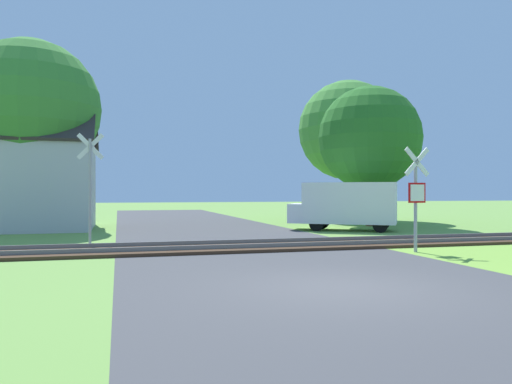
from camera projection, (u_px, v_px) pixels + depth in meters
The scene contains 10 objects.
ground_plane at pixel (342, 288), 9.31m from camera, with size 160.00×160.00×0.00m, color #6B9942.
road_asphalt at pixel (304, 271), 11.24m from camera, with size 8.24×80.00×0.01m, color #424244.
rail_track at pixel (249, 247), 15.90m from camera, with size 60.00×2.60×0.22m.
stop_sign_near at pixel (416, 194), 14.86m from camera, with size 0.88×0.17×3.14m.
crossing_sign_far at pixel (90, 181), 16.32m from camera, with size 0.87×0.19×3.74m.
house at pixel (19, 182), 23.90m from camera, with size 7.12×6.17×6.73m.
tree_left at pixel (30, 108), 23.77m from camera, with size 6.52×6.52×9.08m.
tree_far at pixel (348, 130), 32.05m from camera, with size 6.35×6.35×8.96m.
tree_right at pixel (370, 138), 26.33m from camera, with size 5.43×5.43×7.38m.
mail_truck at pixel (346, 204), 23.31m from camera, with size 5.12×4.21×2.24m.
Camera 1 is at (-4.04, -8.55, 1.79)m, focal length 35.00 mm.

